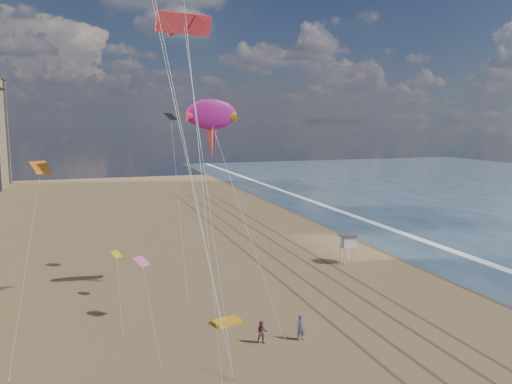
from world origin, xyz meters
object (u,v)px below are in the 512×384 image
at_px(show_kite, 212,115).
at_px(kite_flyer_b, 262,332).
at_px(lifeguard_stand, 347,241).
at_px(kite_flyer_a, 301,327).
at_px(grounded_kite, 227,322).

distance_m(show_kite, kite_flyer_b, 19.46).
xyz_separation_m(lifeguard_stand, kite_flyer_a, (-12.87, -16.70, -1.53)).
relative_size(show_kite, kite_flyer_a, 10.21).
distance_m(lifeguard_stand, show_kite, 21.99).
bearing_deg(kite_flyer_a, grounded_kite, 127.58).
relative_size(lifeguard_stand, kite_flyer_b, 1.90).
height_order(show_kite, kite_flyer_b, show_kite).
distance_m(grounded_kite, show_kite, 17.85).
bearing_deg(lifeguard_stand, show_kite, -164.30).
height_order(lifeguard_stand, show_kite, show_kite).
xyz_separation_m(kite_flyer_a, kite_flyer_b, (-2.90, 0.34, -0.12)).
xyz_separation_m(show_kite, kite_flyer_b, (0.67, -11.75, -15.50)).
bearing_deg(grounded_kite, show_kite, 69.21).
distance_m(grounded_kite, kite_flyer_a, 6.44).
relative_size(lifeguard_stand, grounded_kite, 1.50).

